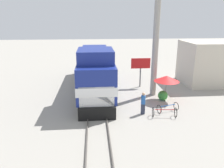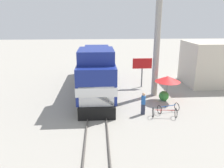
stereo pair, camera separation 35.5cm
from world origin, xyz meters
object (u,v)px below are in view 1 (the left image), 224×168
person_bystander (143,102)px  bicycle (164,112)px  vendor_umbrella (167,79)px  utility_pole (156,37)px  billboard_sign (141,65)px  locomotive (95,71)px  bicycle_spare (168,108)px

person_bystander → bicycle: 1.80m
vendor_umbrella → utility_pole: bearing=114.9°
utility_pole → person_bystander: 6.78m
bicycle → billboard_sign: bearing=-171.3°
billboard_sign → person_bystander: billboard_sign is taller
locomotive → utility_pole: utility_pole is taller
person_bystander → bicycle_spare: 2.25m
billboard_sign → bicycle_spare: (0.87, -6.90, -2.08)m
vendor_umbrella → billboard_sign: size_ratio=0.74×
vendor_umbrella → bicycle: 4.09m
utility_pole → bicycle_spare: size_ratio=6.16×
vendor_umbrella → person_bystander: 4.11m
locomotive → billboard_sign: bearing=8.0°
vendor_umbrella → person_bystander: size_ratio=1.30×
utility_pole → bicycle: bearing=-95.2°
locomotive → person_bystander: (3.68, -6.46, -1.08)m
bicycle → vendor_umbrella: bearing=167.4°
person_bystander → bicycle_spare: size_ratio=0.99×
billboard_sign → locomotive: bearing=-172.0°
bicycle → bicycle_spare: bearing=154.3°
locomotive → person_bystander: size_ratio=8.61×
bicycle → utility_pole: bearing=-178.6°
billboard_sign → bicycle_spare: bearing=-82.8°
utility_pole → vendor_umbrella: 4.01m
billboard_sign → person_bystander: size_ratio=1.77×
person_bystander → locomotive: bearing=119.7°
bicycle_spare → billboard_sign: bearing=170.9°
person_bystander → bicycle: bearing=-23.5°
locomotive → utility_pole: size_ratio=1.39×
person_bystander → bicycle_spare: person_bystander is taller
billboard_sign → person_bystander: (-1.27, -7.16, -1.44)m
vendor_umbrella → bicycle_spare: vendor_umbrella is taller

